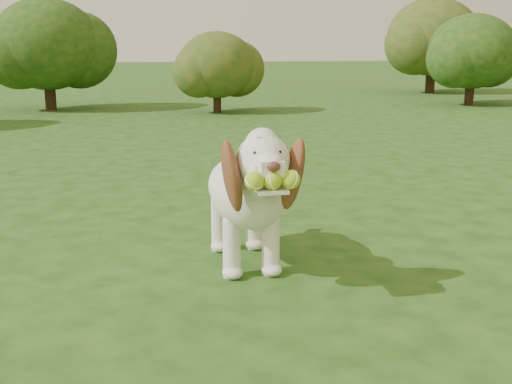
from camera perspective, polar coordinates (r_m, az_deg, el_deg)
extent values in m
plane|color=#184012|center=(2.84, -4.48, -8.40)|extent=(80.00, 80.00, 0.00)
ellipsoid|color=white|center=(3.06, -1.17, -0.03)|extent=(0.31, 0.60, 0.32)
ellipsoid|color=white|center=(2.84, -0.36, -0.31)|extent=(0.31, 0.31, 0.31)
ellipsoid|color=white|center=(3.26, -1.82, 0.62)|extent=(0.28, 0.28, 0.28)
cylinder|color=white|center=(2.71, 0.11, 0.81)|extent=(0.16, 0.24, 0.24)
sphere|color=white|center=(2.57, 0.64, 2.83)|extent=(0.22, 0.22, 0.22)
sphere|color=white|center=(2.58, 0.56, 4.18)|extent=(0.14, 0.14, 0.14)
cube|color=white|center=(2.46, 1.23, 2.24)|extent=(0.09, 0.13, 0.06)
ellipsoid|color=#592D28|center=(2.39, 1.58, 2.26)|extent=(0.05, 0.03, 0.04)
cube|color=white|center=(2.46, 1.29, 0.22)|extent=(0.12, 0.14, 0.01)
ellipsoid|color=brown|center=(2.57, -2.17, 1.38)|extent=(0.12, 0.20, 0.33)
ellipsoid|color=brown|center=(2.62, 3.30, 1.59)|extent=(0.12, 0.20, 0.33)
cylinder|color=white|center=(3.38, -2.18, 1.66)|extent=(0.05, 0.15, 0.12)
cylinder|color=white|center=(2.91, -2.18, -5.00)|extent=(0.08, 0.08, 0.27)
cylinder|color=white|center=(2.94, 1.31, -4.79)|extent=(0.08, 0.08, 0.27)
cylinder|color=white|center=(3.28, -3.30, -2.91)|extent=(0.08, 0.08, 0.27)
cylinder|color=white|center=(3.31, -0.20, -2.74)|extent=(0.08, 0.08, 0.27)
sphere|color=#A1CE1F|center=(2.40, -0.16, 0.99)|extent=(0.07, 0.07, 0.07)
sphere|color=#A1CE1F|center=(2.42, 1.48, 1.06)|extent=(0.07, 0.07, 0.07)
sphere|color=#A1CE1F|center=(2.43, 3.10, 1.12)|extent=(0.07, 0.07, 0.07)
cylinder|color=#382314|center=(12.07, 18.45, 8.56)|extent=(0.16, 0.16, 0.51)
ellipsoid|color=#153E13|center=(12.05, 18.68, 11.77)|extent=(1.52, 1.52, 1.30)
cylinder|color=#382314|center=(10.16, -3.47, 8.19)|extent=(0.12, 0.12, 0.40)
ellipsoid|color=#153E13|center=(10.13, -3.51, 11.21)|extent=(1.20, 1.20, 1.02)
cylinder|color=#382314|center=(11.10, -17.83, 8.45)|extent=(0.18, 0.18, 0.57)
ellipsoid|color=#153E13|center=(11.08, -18.11, 12.38)|extent=(1.72, 1.72, 1.46)
cylinder|color=#382314|center=(14.97, 15.24, 9.77)|extent=(0.21, 0.21, 0.66)
ellipsoid|color=#153E13|center=(14.95, 15.44, 13.15)|extent=(1.99, 1.99, 1.69)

